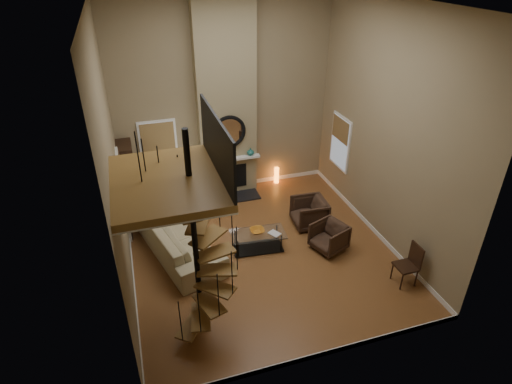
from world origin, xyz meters
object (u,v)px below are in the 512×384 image
object	(u,v)px
coffee_table	(258,239)
armchair_far	(331,236)
sofa	(178,239)
side_chair	(410,262)
floor_lamp	(182,166)
armchair_near	(312,212)
accent_lamp	(277,175)
hutch	(128,179)

from	to	relation	value
coffee_table	armchair_far	bearing A→B (deg)	-16.26
sofa	side_chair	distance (m)	5.23
sofa	armchair_far	distance (m)	3.64
coffee_table	floor_lamp	size ratio (longest dim) A/B	0.79
armchair_far	sofa	bearing A→B (deg)	-125.67
armchair_near	floor_lamp	distance (m)	3.59
armchair_far	armchair_near	bearing A→B (deg)	159.76
accent_lamp	side_chair	size ratio (longest dim) A/B	0.54
coffee_table	side_chair	distance (m)	3.44
floor_lamp	armchair_near	bearing A→B (deg)	-27.62
floor_lamp	hutch	bearing A→B (deg)	157.84
accent_lamp	coffee_table	bearing A→B (deg)	-117.49
hutch	floor_lamp	distance (m)	1.58
accent_lamp	side_chair	bearing A→B (deg)	-77.04
coffee_table	side_chair	bearing A→B (deg)	-37.17
armchair_near	side_chair	bearing A→B (deg)	25.41
armchair_far	accent_lamp	xyz separation A→B (m)	(-0.11, 3.50, -0.10)
armchair_far	accent_lamp	distance (m)	3.50
hutch	sofa	world-z (taller)	hutch
sofa	side_chair	world-z (taller)	side_chair
sofa	accent_lamp	bearing A→B (deg)	-68.14
side_chair	armchair_near	bearing A→B (deg)	111.73
side_chair	sofa	bearing A→B (deg)	151.09
accent_lamp	armchair_near	bearing A→B (deg)	-87.51
hutch	armchair_near	world-z (taller)	hutch
armchair_near	armchair_far	bearing A→B (deg)	4.13
side_chair	armchair_far	bearing A→B (deg)	123.70
hutch	side_chair	distance (m)	7.33
hutch	sofa	distance (m)	2.54
armchair_far	side_chair	size ratio (longest dim) A/B	0.79
sofa	armchair_far	xyz separation A→B (m)	(3.52, -0.94, -0.04)
accent_lamp	side_chair	xyz separation A→B (m)	(1.17, -5.08, 0.28)
sofa	floor_lamp	xyz separation A→B (m)	(0.47, 1.74, 1.02)
armchair_far	hutch	bearing A→B (deg)	-146.85
armchair_near	armchair_far	distance (m)	1.09
armchair_far	side_chair	bearing A→B (deg)	13.01
coffee_table	side_chair	world-z (taller)	side_chair
hutch	accent_lamp	size ratio (longest dim) A/B	3.99
armchair_near	accent_lamp	bearing A→B (deg)	-173.83
hutch	armchair_near	xyz separation A→B (m)	(4.43, -2.16, -0.60)
floor_lamp	accent_lamp	world-z (taller)	floor_lamp
sofa	accent_lamp	distance (m)	4.26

